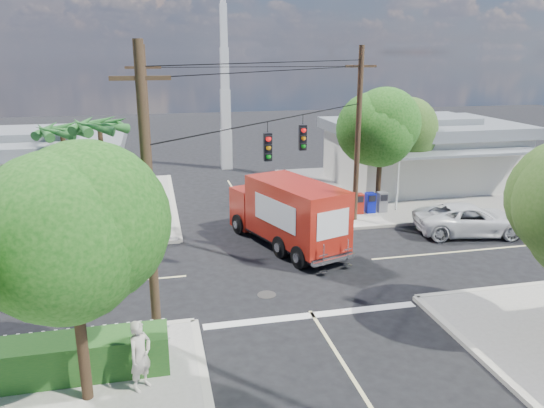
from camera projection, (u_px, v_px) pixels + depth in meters
name	position (u px, v px, depth m)	size (l,w,h in m)	color
ground	(283.00, 267.00, 22.14)	(120.00, 120.00, 0.00)	black
sidewalk_ne	(404.00, 189.00, 34.64)	(14.12, 14.12, 0.14)	gray
sidewalk_nw	(50.00, 210.00, 30.00)	(14.12, 14.12, 0.14)	gray
road_markings	(292.00, 282.00, 20.76)	(32.00, 32.00, 0.01)	beige
building_ne	(421.00, 151.00, 35.38)	(11.80, 10.20, 4.50)	beige
building_nw	(30.00, 168.00, 30.66)	(10.80, 10.20, 4.30)	beige
radio_tower	(225.00, 94.00, 39.44)	(0.80, 0.80, 17.00)	silver
tree_sw_front	(71.00, 244.00, 12.39)	(3.88, 3.78, 6.03)	#422D1C
tree_ne_front	(382.00, 127.00, 28.70)	(4.21, 4.14, 6.66)	#422D1C
tree_ne_back	(407.00, 130.00, 31.47)	(3.77, 3.66, 5.82)	#422D1C
palm_nw_front	(100.00, 128.00, 26.19)	(3.01, 3.08, 5.59)	#422D1C
palm_nw_back	(62.00, 133.00, 27.27)	(3.01, 3.08, 5.19)	#422D1C
utility_poles	(237.00, 152.00, 22.02)	(12.00, 10.68, 9.00)	#473321
picket_fence	(64.00, 344.00, 15.04)	(5.94, 0.06, 1.00)	silver
hedge_sw	(52.00, 360.00, 14.25)	(6.20, 1.20, 1.10)	#1B4B1A
vending_boxes	(370.00, 203.00, 29.15)	(1.90, 0.50, 1.10)	#A31C11
delivery_truck	(288.00, 213.00, 24.14)	(4.42, 7.54, 3.14)	black
parked_car	(471.00, 220.00, 25.99)	(2.49, 5.40, 1.50)	silver
pedestrian	(140.00, 356.00, 13.70)	(0.71, 0.46, 1.93)	beige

